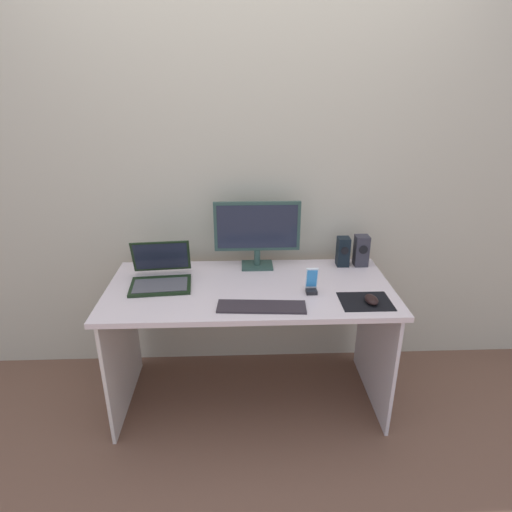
# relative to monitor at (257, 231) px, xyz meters

# --- Properties ---
(ground_plane) EXTENTS (8.00, 8.00, 0.00)m
(ground_plane) POSITION_rel_monitor_xyz_m (-0.05, -0.26, -0.95)
(ground_plane) COLOR brown
(wall_back) EXTENTS (6.00, 0.04, 2.50)m
(wall_back) POSITION_rel_monitor_xyz_m (-0.05, 0.18, 0.30)
(wall_back) COLOR #B1AB95
(wall_back) RESTS_ON ground_plane
(desk) EXTENTS (1.50, 0.70, 0.73)m
(desk) POSITION_rel_monitor_xyz_m (-0.05, -0.26, -0.36)
(desk) COLOR beige
(desk) RESTS_ON ground_plane
(monitor) EXTENTS (0.49, 0.14, 0.39)m
(monitor) POSITION_rel_monitor_xyz_m (0.00, 0.00, 0.00)
(monitor) COLOR #2A443C
(monitor) RESTS_ON desk
(speaker_right) EXTENTS (0.08, 0.08, 0.18)m
(speaker_right) POSITION_rel_monitor_xyz_m (0.61, -0.00, -0.13)
(speaker_right) COLOR #2D2C35
(speaker_right) RESTS_ON desk
(speaker_near_monitor) EXTENTS (0.07, 0.08, 0.17)m
(speaker_near_monitor) POSITION_rel_monitor_xyz_m (0.50, -0.00, -0.13)
(speaker_near_monitor) COLOR black
(speaker_near_monitor) RESTS_ON desk
(laptop) EXTENTS (0.34, 0.33, 0.21)m
(laptop) POSITION_rel_monitor_xyz_m (-0.52, -0.20, -0.17)
(laptop) COLOR black
(laptop) RESTS_ON desk
(keyboard_external) EXTENTS (0.43, 0.15, 0.01)m
(keyboard_external) POSITION_rel_monitor_xyz_m (0.00, -0.49, -0.21)
(keyboard_external) COLOR #2A2329
(keyboard_external) RESTS_ON desk
(mousepad) EXTENTS (0.25, 0.20, 0.00)m
(mousepad) POSITION_rel_monitor_xyz_m (0.52, -0.45, -0.22)
(mousepad) COLOR black
(mousepad) RESTS_ON desk
(mouse) EXTENTS (0.07, 0.10, 0.04)m
(mouse) POSITION_rel_monitor_xyz_m (0.54, -0.47, -0.20)
(mouse) COLOR black
(mouse) RESTS_ON mousepad
(phone_in_dock) EXTENTS (0.06, 0.05, 0.14)m
(phone_in_dock) POSITION_rel_monitor_xyz_m (0.26, -0.34, -0.17)
(phone_in_dock) COLOR black
(phone_in_dock) RESTS_ON desk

